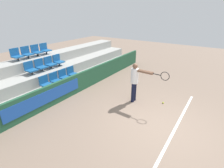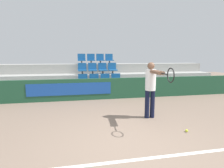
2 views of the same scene
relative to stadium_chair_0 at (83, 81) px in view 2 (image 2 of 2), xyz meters
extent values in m
plane|color=#7A6656|center=(0.75, -4.67, -0.71)|extent=(30.00, 30.00, 0.00)
cube|color=white|center=(0.75, -5.09, -0.70)|extent=(5.59, 0.08, 0.01)
cube|color=#1E4C33|center=(0.75, -0.64, -0.27)|extent=(12.32, 0.12, 0.87)
cube|color=#19479E|center=(-0.53, -0.71, -0.23)|extent=(3.27, 0.02, 0.48)
cube|color=#9E9E99|center=(0.75, -0.11, -0.47)|extent=(11.92, 0.90, 0.46)
cube|color=#9E9E99|center=(0.75, 0.79, -0.24)|extent=(11.92, 0.90, 0.92)
cube|color=#9E9E99|center=(0.75, 1.68, -0.01)|extent=(11.92, 0.90, 1.38)
cylinder|color=#333333|center=(0.00, -0.07, -0.17)|extent=(0.07, 0.07, 0.15)
cube|color=#195693|center=(0.00, -0.07, -0.07)|extent=(0.41, 0.41, 0.05)
cube|color=#195693|center=(0.00, 0.12, 0.12)|extent=(0.41, 0.04, 0.33)
cylinder|color=#333333|center=(0.50, -0.07, -0.17)|extent=(0.07, 0.07, 0.15)
cube|color=#195693|center=(0.50, -0.07, -0.07)|extent=(0.41, 0.41, 0.05)
cube|color=#195693|center=(0.50, 0.12, 0.12)|extent=(0.41, 0.04, 0.33)
cylinder|color=#333333|center=(1.00, -0.07, -0.17)|extent=(0.07, 0.07, 0.15)
cube|color=#195693|center=(1.00, -0.07, -0.07)|extent=(0.41, 0.41, 0.05)
cube|color=#195693|center=(1.00, 0.12, 0.12)|extent=(0.41, 0.04, 0.33)
cylinder|color=#333333|center=(1.50, -0.07, -0.17)|extent=(0.07, 0.07, 0.15)
cube|color=#195693|center=(1.50, -0.07, -0.07)|extent=(0.41, 0.41, 0.05)
cube|color=#195693|center=(1.50, 0.12, 0.12)|extent=(0.41, 0.04, 0.33)
cylinder|color=#333333|center=(0.00, 0.83, 0.29)|extent=(0.07, 0.07, 0.15)
cube|color=#195693|center=(0.00, 0.83, 0.40)|extent=(0.41, 0.41, 0.05)
cube|color=#195693|center=(0.00, 1.02, 0.59)|extent=(0.41, 0.04, 0.33)
cylinder|color=#333333|center=(0.50, 0.83, 0.29)|extent=(0.07, 0.07, 0.15)
cube|color=#195693|center=(0.50, 0.83, 0.40)|extent=(0.41, 0.41, 0.05)
cube|color=#195693|center=(0.50, 1.02, 0.59)|extent=(0.41, 0.04, 0.33)
cylinder|color=#333333|center=(1.00, 0.83, 0.29)|extent=(0.07, 0.07, 0.15)
cube|color=#195693|center=(1.00, 0.83, 0.40)|extent=(0.41, 0.41, 0.05)
cube|color=#195693|center=(1.00, 1.02, 0.59)|extent=(0.41, 0.04, 0.33)
cylinder|color=#333333|center=(1.50, 0.83, 0.29)|extent=(0.07, 0.07, 0.15)
cube|color=#195693|center=(1.50, 0.83, 0.40)|extent=(0.41, 0.41, 0.05)
cube|color=#195693|center=(1.50, 1.02, 0.59)|extent=(0.41, 0.04, 0.33)
cylinder|color=#333333|center=(0.00, 1.73, 0.76)|extent=(0.07, 0.07, 0.15)
cube|color=#195693|center=(0.00, 1.73, 0.86)|extent=(0.41, 0.41, 0.05)
cube|color=#195693|center=(0.00, 1.92, 1.05)|extent=(0.41, 0.04, 0.33)
cylinder|color=#333333|center=(0.50, 1.73, 0.76)|extent=(0.07, 0.07, 0.15)
cube|color=#195693|center=(0.50, 1.73, 0.86)|extent=(0.41, 0.41, 0.05)
cube|color=#195693|center=(0.50, 1.92, 1.05)|extent=(0.41, 0.04, 0.33)
cylinder|color=#333333|center=(1.00, 1.73, 0.76)|extent=(0.07, 0.07, 0.15)
cube|color=#195693|center=(1.00, 1.73, 0.86)|extent=(0.41, 0.41, 0.05)
cube|color=#195693|center=(1.00, 1.92, 1.05)|extent=(0.41, 0.04, 0.33)
cylinder|color=#333333|center=(1.50, 1.73, 0.76)|extent=(0.07, 0.07, 0.15)
cube|color=#195693|center=(1.50, 1.73, 0.86)|extent=(0.41, 0.41, 0.05)
cube|color=#195693|center=(1.50, 1.92, 1.05)|extent=(0.41, 0.04, 0.33)
cylinder|color=black|center=(1.72, -3.14, -0.30)|extent=(0.13, 0.13, 0.81)
cylinder|color=black|center=(1.88, -3.14, -0.30)|extent=(0.13, 0.13, 0.81)
cylinder|color=white|center=(1.80, -3.14, 0.40)|extent=(0.29, 0.29, 0.59)
sphere|color=brown|center=(1.80, -3.14, 0.79)|extent=(0.20, 0.20, 0.20)
cylinder|color=brown|center=(1.74, -3.58, 0.65)|extent=(0.12, 0.60, 0.09)
cylinder|color=brown|center=(1.82, -3.58, 0.65)|extent=(0.12, 0.60, 0.09)
cylinder|color=black|center=(1.75, -4.02, 0.65)|extent=(0.04, 0.30, 0.03)
torus|color=black|center=(1.74, -4.32, 0.65)|extent=(0.04, 0.32, 0.32)
sphere|color=#CCDB33|center=(2.27, -4.24, -0.67)|extent=(0.07, 0.07, 0.07)
camera|label=1|loc=(-3.99, -5.91, 2.79)|focal=28.00mm
camera|label=2|loc=(-0.19, -7.71, 1.03)|focal=28.00mm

